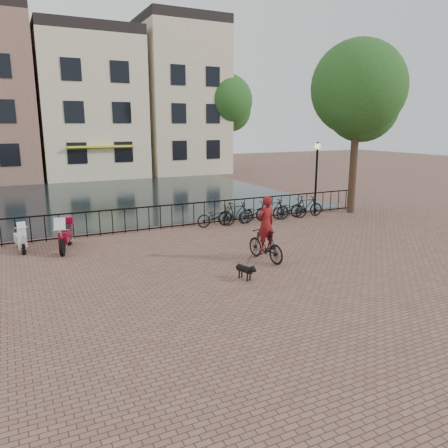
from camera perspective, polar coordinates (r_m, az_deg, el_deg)
name	(u,v)px	position (r m, az deg, el deg)	size (l,w,h in m)	color
ground	(274,291)	(11.79, 6.53, -8.63)	(100.00, 100.00, 0.00)	brown
canal_water	(121,196)	(27.50, -13.31, 3.52)	(20.00, 20.00, 0.00)	black
railing	(172,216)	(18.60, -6.82, 0.99)	(20.00, 0.05, 1.02)	black
canal_house_mid	(88,105)	(39.75, -17.36, 14.61)	(8.00, 9.50, 11.80)	beige
canal_house_right	(177,98)	(41.85, -6.14, 16.01)	(7.00, 9.00, 13.30)	#C3AC91
tree_near_right	(358,88)	(22.49, 17.14, 16.58)	(4.48, 4.48, 8.24)	black
tree_far_right	(226,101)	(40.47, 0.23, 15.77)	(4.76, 4.76, 8.76)	black
lamp_post	(317,166)	(21.45, 12.01, 7.44)	(0.30, 0.30, 3.45)	black
cyclist	(266,233)	(13.99, 5.47, -1.12)	(0.84, 1.85, 2.47)	black
dog	(245,271)	(12.46, 2.71, -6.18)	(0.43, 0.75, 0.48)	black
motorcycle	(65,231)	(16.16, -20.04, -0.89)	(0.96, 1.95, 1.35)	maroon
scooter	(20,235)	(16.65, -25.15, -1.28)	(0.53, 1.30, 1.17)	silver
parked_bike_0	(216,216)	(18.73, -1.01, 1.00)	(0.60, 1.72, 0.90)	black
parked_bike_1	(236,213)	(19.14, 1.57, 1.40)	(0.47, 1.66, 1.00)	black
parked_bike_2	(255,213)	(19.60, 4.02, 1.50)	(0.60, 1.72, 0.90)	black
parked_bike_3	(273,210)	(20.08, 6.37, 1.87)	(0.47, 1.66, 1.00)	black
parked_bike_4	(290,209)	(20.61, 8.60, 1.95)	(0.60, 1.72, 0.90)	black
parked_bike_5	(306,206)	(21.15, 10.72, 2.28)	(0.47, 1.66, 1.00)	black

